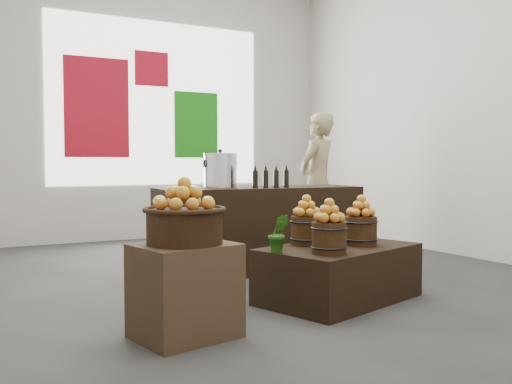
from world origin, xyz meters
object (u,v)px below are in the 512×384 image
crate (185,291)px  shopper (317,181)px  wicker_basket (185,227)px  display_table (339,273)px  stock_pot_left (220,172)px  counter (259,229)px

crate → shopper: 4.05m
wicker_basket → display_table: wicker_basket is taller
crate → stock_pot_left: size_ratio=1.84×
crate → counter: counter is taller
counter → display_table: bearing=-88.3°
counter → stock_pot_left: bearing=-180.0°
counter → stock_pot_left: (-0.43, 0.03, 0.60)m
crate → display_table: 1.51m
crate → shopper: shopper is taller
wicker_basket → display_table: bearing=12.9°
display_table → counter: counter is taller
stock_pot_left → shopper: bearing=27.5°
crate → wicker_basket: wicker_basket is taller
stock_pot_left → wicker_basket: bearing=-120.8°
crate → stock_pot_left: stock_pot_left is taller
crate → display_table: crate is taller
wicker_basket → counter: (1.51, 1.78, -0.28)m
wicker_basket → stock_pot_left: size_ratio=1.48×
crate → display_table: size_ratio=0.47×
counter → shopper: (1.40, 0.98, 0.45)m
shopper → counter: bearing=8.4°
stock_pot_left → crate: bearing=-120.8°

